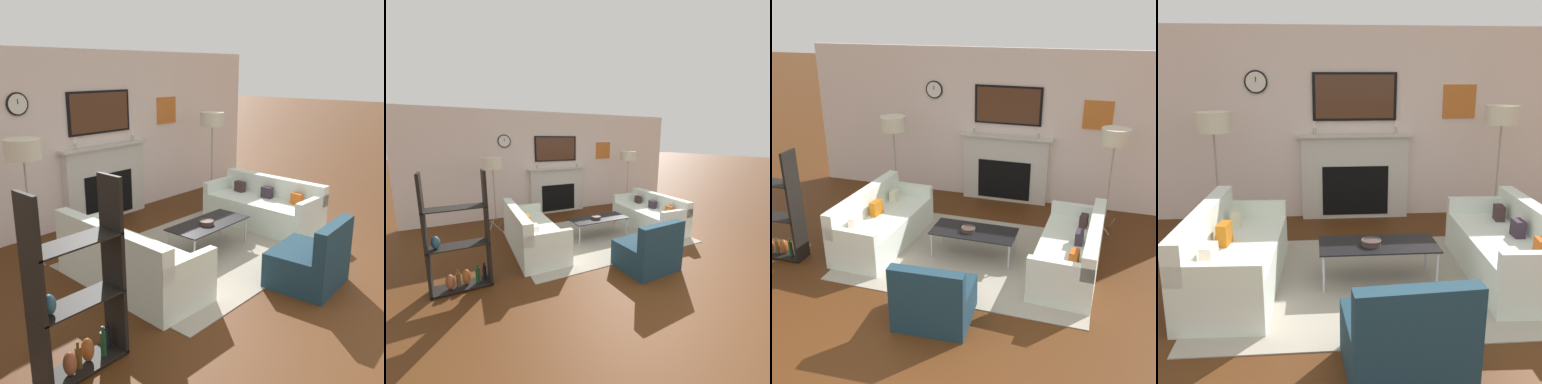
# 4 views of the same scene
# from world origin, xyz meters

# --- Properties ---
(ground_plane) EXTENTS (60.00, 60.00, 0.00)m
(ground_plane) POSITION_xyz_m (0.00, 0.00, 0.00)
(ground_plane) COLOR #49250E
(fireplace_wall) EXTENTS (7.55, 0.28, 2.70)m
(fireplace_wall) POSITION_xyz_m (0.00, 4.77, 1.23)
(fireplace_wall) COLOR silver
(fireplace_wall) RESTS_ON ground_plane
(area_rug) EXTENTS (3.41, 2.38, 0.01)m
(area_rug) POSITION_xyz_m (0.00, 2.52, 0.01)
(area_rug) COLOR #A09785
(area_rug) RESTS_ON ground_plane
(couch_left) EXTENTS (0.85, 1.91, 0.80)m
(couch_left) POSITION_xyz_m (-1.40, 2.52, 0.29)
(couch_left) COLOR silver
(couch_left) RESTS_ON ground_plane
(couch_right) EXTENTS (0.85, 1.85, 0.75)m
(couch_right) POSITION_xyz_m (1.39, 2.51, 0.28)
(couch_right) COLOR silver
(couch_right) RESTS_ON ground_plane
(armchair) EXTENTS (0.86, 0.77, 0.80)m
(armchair) POSITION_xyz_m (0.01, 1.00, 0.27)
(armchair) COLOR #193443
(armchair) RESTS_ON ground_plane
(coffee_table) EXTENTS (1.19, 0.54, 0.40)m
(coffee_table) POSITION_xyz_m (0.04, 2.53, 0.37)
(coffee_table) COLOR black
(coffee_table) RESTS_ON ground_plane
(decorative_bowl) EXTENTS (0.20, 0.20, 0.06)m
(decorative_bowl) POSITION_xyz_m (-0.04, 2.50, 0.43)
(decorative_bowl) COLOR #45312A
(decorative_bowl) RESTS_ON coffee_table
(floor_lamp_left) EXTENTS (0.43, 0.43, 1.62)m
(floor_lamp_left) POSITION_xyz_m (-1.80, 3.89, 1.47)
(floor_lamp_left) COLOR #9E998E
(floor_lamp_left) RESTS_ON ground_plane
(floor_lamp_right) EXTENTS (0.42, 0.42, 1.68)m
(floor_lamp_right) POSITION_xyz_m (1.80, 3.89, 1.53)
(floor_lamp_right) COLOR #9E998E
(floor_lamp_right) RESTS_ON ground_plane
(shelf_unit) EXTENTS (0.77, 0.28, 1.60)m
(shelf_unit) POSITION_xyz_m (-2.62, 1.71, 0.66)
(shelf_unit) COLOR black
(shelf_unit) RESTS_ON ground_plane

